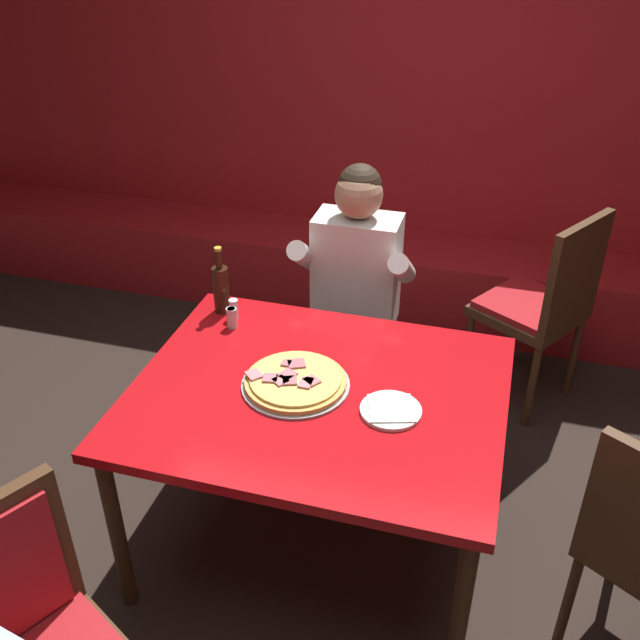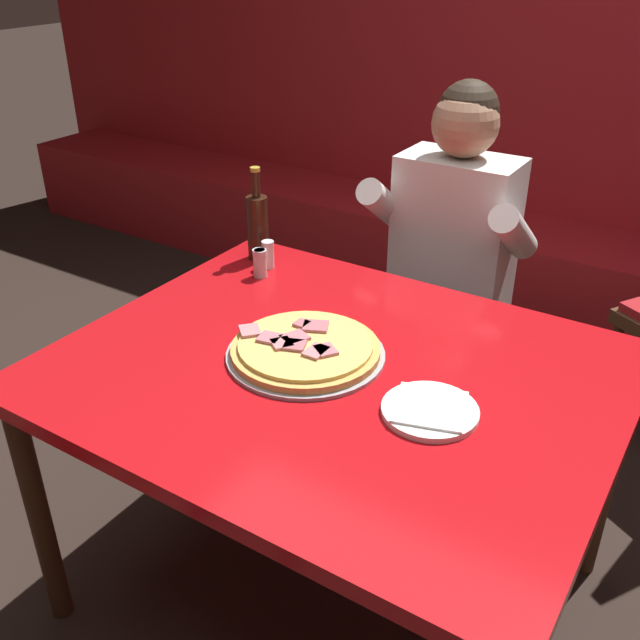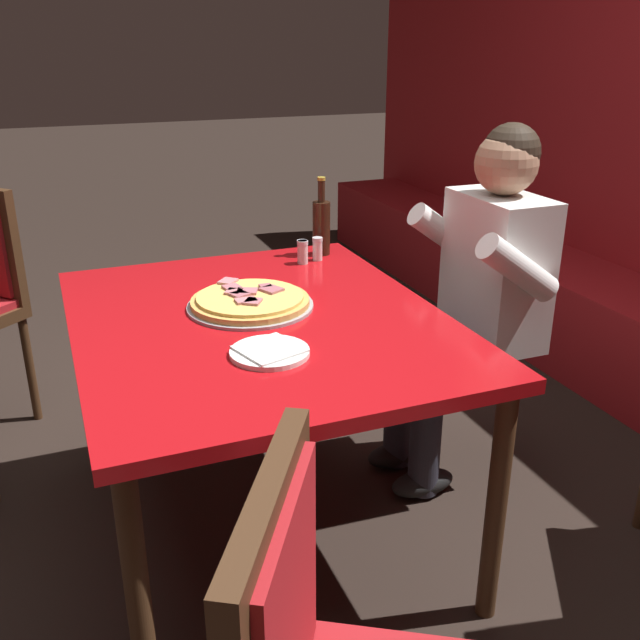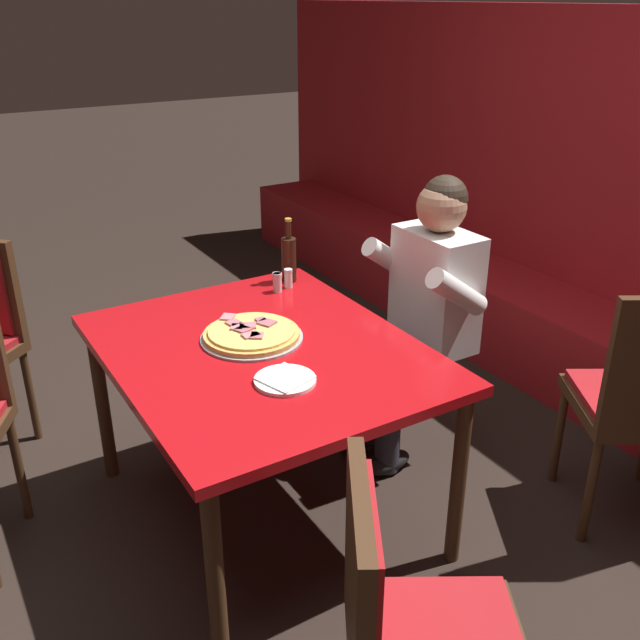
% 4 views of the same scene
% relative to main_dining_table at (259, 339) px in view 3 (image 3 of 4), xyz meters
% --- Properties ---
extents(ground_plane, '(24.00, 24.00, 0.00)m').
position_rel_main_dining_table_xyz_m(ground_plane, '(0.00, 0.00, -0.69)').
color(ground_plane, black).
extents(main_dining_table, '(1.30, 1.06, 0.76)m').
position_rel_main_dining_table_xyz_m(main_dining_table, '(0.00, 0.00, 0.00)').
color(main_dining_table, '#422816').
rests_on(main_dining_table, ground_plane).
extents(pizza, '(0.39, 0.39, 0.05)m').
position_rel_main_dining_table_xyz_m(pizza, '(-0.08, 0.00, 0.09)').
color(pizza, '#9E9EA3').
rests_on(pizza, main_dining_table).
extents(plate_white_paper, '(0.21, 0.21, 0.02)m').
position_rel_main_dining_table_xyz_m(plate_white_paper, '(0.27, -0.05, 0.08)').
color(plate_white_paper, white).
rests_on(plate_white_paper, main_dining_table).
extents(beer_bottle, '(0.07, 0.07, 0.29)m').
position_rel_main_dining_table_xyz_m(beer_bottle, '(-0.53, 0.41, 0.18)').
color(beer_bottle, black).
rests_on(beer_bottle, main_dining_table).
extents(shaker_oregano, '(0.04, 0.04, 0.09)m').
position_rel_main_dining_table_xyz_m(shaker_oregano, '(-0.46, 0.37, 0.11)').
color(shaker_oregano, silver).
rests_on(shaker_oregano, main_dining_table).
extents(shaker_parmesan, '(0.04, 0.04, 0.09)m').
position_rel_main_dining_table_xyz_m(shaker_parmesan, '(-0.45, 0.30, 0.11)').
color(shaker_parmesan, silver).
rests_on(shaker_parmesan, main_dining_table).
extents(shaker_red_pepper_flakes, '(0.04, 0.04, 0.09)m').
position_rel_main_dining_table_xyz_m(shaker_red_pepper_flakes, '(-0.44, 0.30, 0.11)').
color(shaker_red_pepper_flakes, silver).
rests_on(shaker_red_pepper_flakes, main_dining_table).
extents(diner_seated_blue_shirt, '(0.53, 0.53, 1.27)m').
position_rel_main_dining_table_xyz_m(diner_seated_blue_shirt, '(-0.07, 0.80, 0.02)').
color(diner_seated_blue_shirt, black).
rests_on(diner_seated_blue_shirt, ground_plane).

